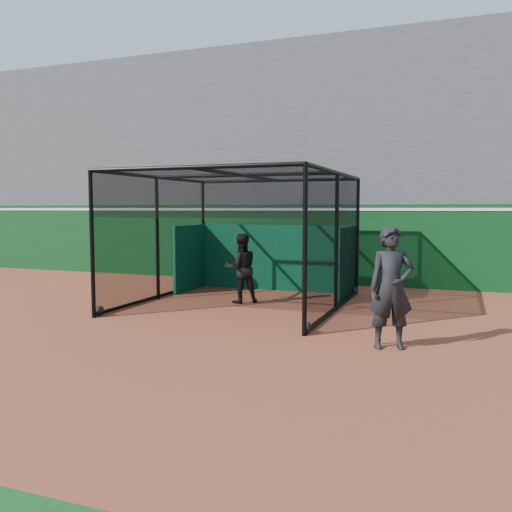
% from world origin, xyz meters
% --- Properties ---
extents(ground, '(120.00, 120.00, 0.00)m').
position_xyz_m(ground, '(0.00, 0.00, 0.00)').
color(ground, brown).
rests_on(ground, ground).
extents(outfield_wall, '(50.00, 0.50, 2.50)m').
position_xyz_m(outfield_wall, '(0.00, 8.50, 1.29)').
color(outfield_wall, '#0A3914').
rests_on(outfield_wall, ground).
extents(grandstand, '(50.00, 7.85, 8.95)m').
position_xyz_m(grandstand, '(0.00, 12.27, 4.48)').
color(grandstand, '#4C4C4F').
rests_on(grandstand, ground).
extents(batting_cage, '(4.84, 5.46, 3.19)m').
position_xyz_m(batting_cage, '(-1.12, 3.95, 1.59)').
color(batting_cage, black).
rests_on(batting_cage, ground).
extents(batter, '(1.08, 1.04, 1.75)m').
position_xyz_m(batter, '(-1.21, 4.17, 0.87)').
color(batter, black).
rests_on(batter, ground).
extents(on_deck_player, '(0.88, 0.73, 2.08)m').
position_xyz_m(on_deck_player, '(2.87, 0.91, 1.04)').
color(on_deck_player, black).
rests_on(on_deck_player, ground).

